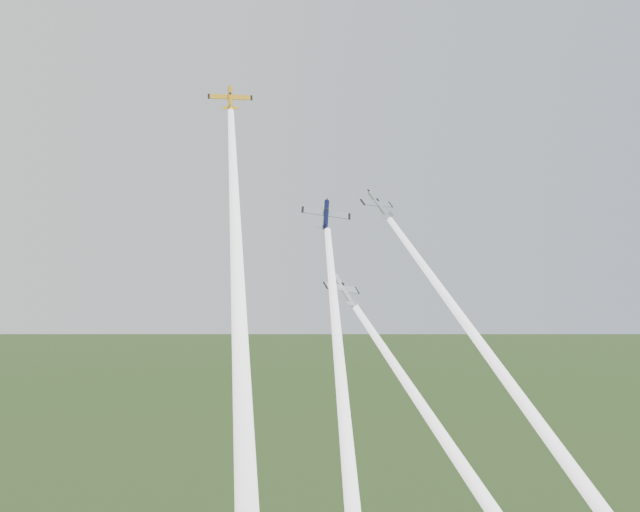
% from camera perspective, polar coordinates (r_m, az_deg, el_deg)
% --- Properties ---
extents(plane_yellow, '(8.43, 7.42, 5.97)m').
position_cam_1_polar(plane_yellow, '(128.18, -6.40, 11.10)').
color(plane_yellow, gold).
extents(smoke_trail_yellow, '(17.43, 43.81, 50.84)m').
position_cam_1_polar(smoke_trail_yellow, '(101.69, -5.90, -1.22)').
color(smoke_trail_yellow, white).
extents(plane_navy, '(9.96, 8.18, 7.52)m').
position_cam_1_polar(plane_navy, '(123.31, 0.44, 2.96)').
color(plane_navy, '#0C1035').
extents(smoke_trail_navy, '(21.61, 46.84, 55.58)m').
position_cam_1_polar(smoke_trail_navy, '(99.68, 1.92, -13.23)').
color(smoke_trail_navy, white).
extents(plane_silver_right, '(9.10, 8.08, 6.42)m').
position_cam_1_polar(plane_silver_right, '(131.05, 4.23, 3.64)').
color(plane_silver_right, '#A6AEB3').
extents(smoke_trail_silver_right, '(18.15, 45.29, 52.67)m').
position_cam_1_polar(smoke_trail_silver_right, '(118.49, 13.81, -9.46)').
color(smoke_trail_silver_right, white).
extents(plane_silver_low, '(8.51, 8.38, 7.31)m').
position_cam_1_polar(plane_silver_low, '(116.61, 1.72, -2.43)').
color(plane_silver_low, silver).
extents(smoke_trail_silver_low, '(15.54, 35.19, 40.92)m').
position_cam_1_polar(smoke_trail_silver_low, '(108.46, 10.01, -14.35)').
color(smoke_trail_silver_low, white).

